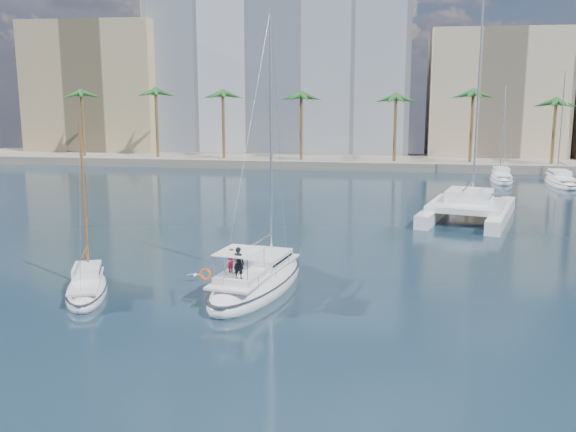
# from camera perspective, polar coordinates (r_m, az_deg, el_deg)

# --- Properties ---
(ground) EXTENTS (160.00, 160.00, 0.00)m
(ground) POSITION_cam_1_polar(r_m,az_deg,el_deg) (36.89, -1.42, -6.17)
(ground) COLOR black
(ground) RESTS_ON ground
(quay) EXTENTS (120.00, 14.00, 1.20)m
(quay) POSITION_cam_1_polar(r_m,az_deg,el_deg) (96.40, 5.27, 4.86)
(quay) COLOR gray
(quay) RESTS_ON ground
(building_modern) EXTENTS (42.00, 16.00, 28.00)m
(building_modern) POSITION_cam_1_polar(r_m,az_deg,el_deg) (109.25, -0.60, 12.66)
(building_modern) COLOR silver
(building_modern) RESTS_ON ground
(building_tan_left) EXTENTS (22.00, 14.00, 22.00)m
(building_tan_left) POSITION_cam_1_polar(r_m,az_deg,el_deg) (114.42, -16.20, 10.66)
(building_tan_left) COLOR tan
(building_tan_left) RESTS_ON ground
(building_beige) EXTENTS (20.00, 14.00, 20.00)m
(building_beige) POSITION_cam_1_polar(r_m,az_deg,el_deg) (105.77, 17.88, 10.03)
(building_beige) COLOR #CCB492
(building_beige) RESTS_ON ground
(palm_left) EXTENTS (3.60, 3.60, 12.30)m
(palm_left) POSITION_cam_1_polar(r_m,az_deg,el_deg) (100.19, -14.92, 10.32)
(palm_left) COLOR brown
(palm_left) RESTS_ON ground
(palm_centre) EXTENTS (3.60, 3.60, 12.30)m
(palm_centre) POSITION_cam_1_polar(r_m,az_deg,el_deg) (91.86, 5.20, 10.61)
(palm_centre) COLOR brown
(palm_centre) RESTS_ON ground
(main_sloop) EXTENTS (5.31, 11.24, 16.04)m
(main_sloop) POSITION_cam_1_polar(r_m,az_deg,el_deg) (35.95, -2.77, -5.79)
(main_sloop) COLOR white
(main_sloop) RESTS_ON ground
(small_sloop) EXTENTS (4.44, 7.11, 9.77)m
(small_sloop) POSITION_cam_1_polar(r_m,az_deg,el_deg) (36.78, -17.44, -6.11)
(small_sloop) COLOR white
(small_sloop) RESTS_ON ground
(catamaran) EXTENTS (9.77, 14.54, 19.22)m
(catamaran) POSITION_cam_1_polar(r_m,az_deg,el_deg) (57.75, 15.75, 0.92)
(catamaran) COLOR white
(catamaran) RESTS_ON ground
(seagull) EXTENTS (1.00, 0.43, 0.18)m
(seagull) POSITION_cam_1_polar(r_m,az_deg,el_deg) (37.79, -8.27, -5.21)
(seagull) COLOR silver
(seagull) RESTS_ON ground
(moored_yacht_a) EXTENTS (3.37, 9.52, 11.90)m
(moored_yacht_a) POSITION_cam_1_polar(r_m,az_deg,el_deg) (83.45, 18.42, 2.96)
(moored_yacht_a) COLOR white
(moored_yacht_a) RESTS_ON ground
(moored_yacht_b) EXTENTS (3.32, 10.83, 13.72)m
(moored_yacht_b) POSITION_cam_1_polar(r_m,az_deg,el_deg) (82.82, 23.08, 2.59)
(moored_yacht_b) COLOR white
(moored_yacht_b) RESTS_ON ground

